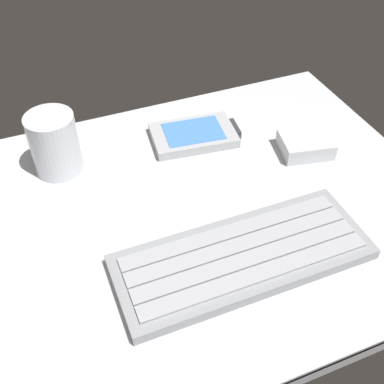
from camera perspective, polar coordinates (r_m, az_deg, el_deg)
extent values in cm
cube|color=silver|center=(61.12, 0.00, -2.71)|extent=(64.00, 48.00, 2.00)
cube|color=silver|center=(48.29, 11.17, -20.43)|extent=(64.00, 1.20, 0.80)
cube|color=#93969B|center=(54.74, 6.03, -7.70)|extent=(29.04, 11.11, 1.40)
cube|color=#ADAFB5|center=(55.94, 4.60, -4.72)|extent=(26.69, 2.10, 0.30)
cube|color=#ADAFB5|center=(54.68, 5.59, -6.31)|extent=(26.69, 2.10, 0.30)
cube|color=#ADAFB5|center=(53.49, 6.62, -7.97)|extent=(26.69, 2.10, 0.30)
cube|color=#ADAFB5|center=(52.35, 7.71, -9.71)|extent=(26.69, 2.10, 0.30)
cube|color=#B7BABF|center=(70.84, 0.16, 6.75)|extent=(12.80, 8.94, 1.40)
cube|color=#4C8CEA|center=(70.39, 0.17, 7.24)|extent=(9.03, 6.86, 0.10)
cube|color=#333338|center=(72.48, 5.09, 7.53)|extent=(1.24, 3.87, 1.12)
cylinder|color=silver|center=(66.00, -16.03, 5.52)|extent=(6.40, 6.40, 8.50)
cylinder|color=red|center=(66.59, -15.86, 4.86)|extent=(5.50, 5.50, 6.12)
cube|color=silver|center=(70.13, 13.35, 5.48)|extent=(7.99, 6.90, 2.40)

